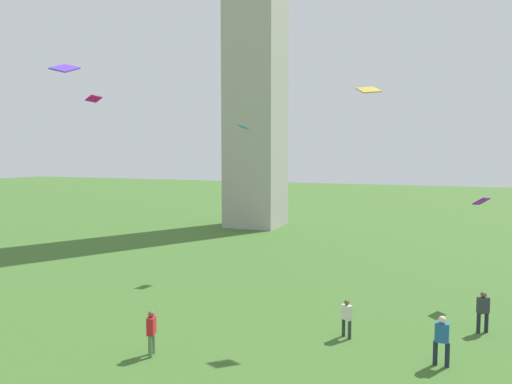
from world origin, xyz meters
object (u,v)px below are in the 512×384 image
object	(u,v)px
person_0	(151,330)
kite_flying_5	(482,201)
kite_flying_0	(94,99)
kite_flying_7	(65,68)
person_1	(347,316)
kite_flying_4	(243,127)
person_3	(483,309)
kite_flying_3	(369,90)
person_2	(442,338)

from	to	relation	value
person_0	kite_flying_5	bearing A→B (deg)	118.57
kite_flying_0	kite_flying_7	world-z (taller)	kite_flying_0
person_0	person_1	size ratio (longest dim) A/B	1.07
kite_flying_4	person_0	bearing A→B (deg)	13.55
person_0	person_3	world-z (taller)	person_3
kite_flying_5	kite_flying_0	bearing A→B (deg)	-55.94
person_0	kite_flying_3	world-z (taller)	kite_flying_3
person_2	kite_flying_3	distance (m)	10.96
person_3	kite_flying_4	world-z (taller)	kite_flying_4
person_2	person_3	bearing A→B (deg)	-108.20
person_2	kite_flying_4	distance (m)	18.54
kite_flying_5	kite_flying_7	xyz separation A→B (m)	(-13.98, -14.09, 5.40)
kite_flying_7	kite_flying_3	bearing A→B (deg)	-51.27
kite_flying_0	kite_flying_7	distance (m)	12.68
person_2	kite_flying_3	bearing A→B (deg)	-48.78
person_3	kite_flying_7	bearing A→B (deg)	-3.42
kite_flying_4	kite_flying_7	distance (m)	15.75
kite_flying_3	kite_flying_7	distance (m)	12.80
person_1	kite_flying_0	bearing A→B (deg)	-158.94
person_0	kite_flying_0	size ratio (longest dim) A/B	1.44
person_1	kite_flying_5	bearing A→B (deg)	90.69
person_1	kite_flying_0	world-z (taller)	kite_flying_0
person_2	person_3	world-z (taller)	person_2
person_3	kite_flying_3	world-z (taller)	kite_flying_3
person_2	kite_flying_5	xyz separation A→B (m)	(1.62, 9.22, 4.13)
kite_flying_4	kite_flying_5	bearing A→B (deg)	87.42
person_2	person_0	bearing A→B (deg)	19.96
person_3	kite_flying_0	xyz separation A→B (m)	(-21.48, 1.19, 9.90)
kite_flying_4	kite_flying_7	bearing A→B (deg)	4.57
person_2	kite_flying_4	size ratio (longest dim) A/B	2.18
kite_flying_3	person_1	bearing A→B (deg)	41.36
person_3	kite_flying_0	bearing A→B (deg)	-39.43
person_2	kite_flying_5	world-z (taller)	kite_flying_5
person_0	person_1	distance (m)	7.90
person_2	kite_flying_4	bearing A→B (deg)	-38.28
person_2	kite_flying_4	xyz separation A→B (m)	(-12.54, 10.84, 8.30)
person_2	kite_flying_0	size ratio (longest dim) A/B	1.53
kite_flying_4	person_3	bearing A→B (deg)	68.42
kite_flying_3	kite_flying_0	bearing A→B (deg)	-47.42
person_0	kite_flying_5	size ratio (longest dim) A/B	1.58
person_3	kite_flying_7	size ratio (longest dim) A/B	1.79
person_2	kite_flying_7	xyz separation A→B (m)	(-12.36, -4.87, 9.53)
kite_flying_3	kite_flying_4	bearing A→B (deg)	-79.66
kite_flying_0	kite_flying_7	xyz separation A→B (m)	(7.56, -10.17, -0.34)
person_3	kite_flying_7	world-z (taller)	kite_flying_7
person_2	kite_flying_5	distance (m)	10.23
person_3	kite_flying_5	xyz separation A→B (m)	(0.06, 5.11, 4.16)
kite_flying_7	kite_flying_4	bearing A→B (deg)	-6.51
kite_flying_7	person_1	bearing A→B (deg)	-61.46
person_1	kite_flying_5	world-z (taller)	kite_flying_5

